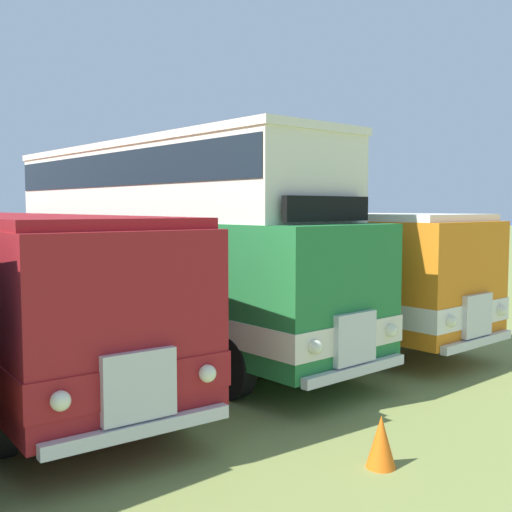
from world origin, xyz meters
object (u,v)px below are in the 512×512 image
(bus_third_in_row, at_px, (6,280))
(bus_fourth_in_row, at_px, (165,237))
(bus_fifth_in_row, at_px, (278,261))
(cone_mid_row, at_px, (381,441))

(bus_third_in_row, relative_size, bus_fourth_in_row, 1.08)
(bus_fifth_in_row, relative_size, cone_mid_row, 17.25)
(bus_fourth_in_row, bearing_deg, bus_third_in_row, 177.45)
(bus_third_in_row, distance_m, bus_fifth_in_row, 6.69)
(bus_third_in_row, height_order, bus_fourth_in_row, bus_fourth_in_row)
(bus_third_in_row, relative_size, cone_mid_row, 17.91)
(bus_third_in_row, distance_m, cone_mid_row, 7.65)
(bus_fifth_in_row, xyz_separation_m, cone_mid_row, (-4.58, -7.10, -1.44))
(bus_third_in_row, xyz_separation_m, bus_fourth_in_row, (3.34, -0.15, 0.71))
(bus_fourth_in_row, bearing_deg, cone_mid_row, -99.89)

